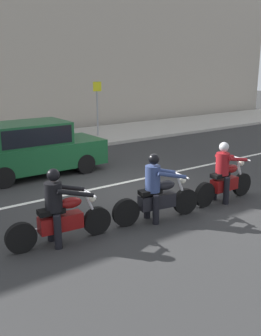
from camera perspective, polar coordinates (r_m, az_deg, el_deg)
name	(u,v)px	position (r m, az deg, el deg)	size (l,w,h in m)	color
ground_plane	(130,193)	(10.71, -0.04, -3.74)	(80.00, 80.00, 0.00)	#2D2D2D
sidewalk_slab	(24,144)	(17.60, -15.52, 3.44)	(40.00, 4.40, 0.14)	#A8A399
lane_marking_stripe	(125,182)	(11.66, -0.79, -2.13)	(18.00, 0.14, 0.01)	silver
motorcycle_with_rider_denim_blue	(157,193)	(8.73, 3.89, -3.78)	(2.20, 0.75, 1.57)	black
motorcycle_with_rider_black_leather	(60,213)	(7.72, -10.48, -6.62)	(2.20, 0.70, 1.56)	black
motorcycle_with_rider_crimson	(224,177)	(10.22, 13.76, -1.31)	(2.07, 0.70, 1.58)	black
parked_sedan_forest_green	(33,148)	(12.65, -14.25, 2.87)	(4.36, 1.82, 1.72)	#164C28
street_sign_post	(97,103)	(18.54, -4.95, 9.60)	(0.44, 0.08, 2.58)	gray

